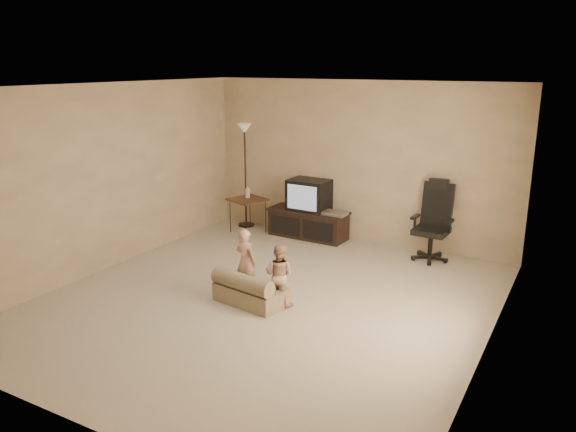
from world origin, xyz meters
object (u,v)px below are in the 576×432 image
(side_table, at_px, (248,200))
(office_chair, at_px, (433,231))
(child_sofa, at_px, (249,291))
(toddler_right, at_px, (279,275))
(floor_lamp, at_px, (245,152))
(toddler_left, at_px, (245,261))
(tv_stand, at_px, (309,214))

(side_table, bearing_deg, office_chair, 3.50)
(office_chair, relative_size, side_table, 1.47)
(side_table, distance_m, child_sofa, 2.92)
(child_sofa, relative_size, toddler_right, 1.20)
(office_chair, xyz_separation_m, toddler_right, (-1.13, -2.44, -0.04))
(office_chair, xyz_separation_m, child_sofa, (-1.45, -2.61, -0.25))
(office_chair, bearing_deg, floor_lamp, -179.49)
(toddler_left, bearing_deg, tv_stand, -72.83)
(tv_stand, relative_size, toddler_left, 1.63)
(toddler_right, bearing_deg, toddler_left, -13.79)
(side_table, xyz_separation_m, floor_lamp, (-0.24, 0.31, 0.73))
(side_table, bearing_deg, child_sofa, -56.86)
(side_table, distance_m, toddler_left, 2.57)
(tv_stand, distance_m, office_chair, 2.03)
(side_table, xyz_separation_m, toddler_left, (1.37, -2.16, -0.15))
(tv_stand, relative_size, side_table, 1.71)
(floor_lamp, xyz_separation_m, toddler_left, (1.61, -2.48, -0.88))
(office_chair, bearing_deg, child_sofa, -116.41)
(office_chair, relative_size, child_sofa, 1.29)
(side_table, relative_size, floor_lamp, 0.44)
(toddler_left, height_order, toddler_right, toddler_left)
(tv_stand, xyz_separation_m, floor_lamp, (-1.24, 0.06, 0.89))
(tv_stand, relative_size, child_sofa, 1.50)
(side_table, bearing_deg, floor_lamp, 127.66)
(floor_lamp, bearing_deg, tv_stand, -2.71)
(office_chair, relative_size, floor_lamp, 0.65)
(child_sofa, height_order, toddler_right, toddler_right)
(tv_stand, xyz_separation_m, side_table, (-1.00, -0.25, 0.17))
(tv_stand, height_order, toddler_right, tv_stand)
(office_chair, height_order, floor_lamp, floor_lamp)
(tv_stand, xyz_separation_m, toddler_right, (0.90, -2.51, -0.02))
(toddler_left, bearing_deg, floor_lamp, -48.42)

